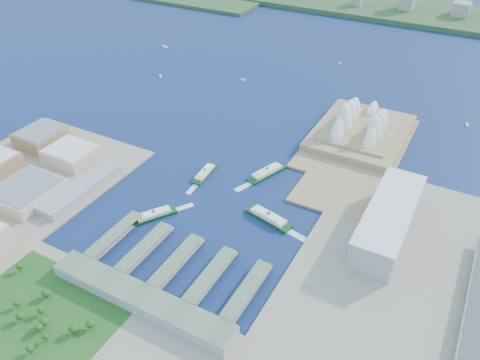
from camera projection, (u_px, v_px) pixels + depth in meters
The scene contains 20 objects.
ground at pixel (204, 220), 553.65m from camera, with size 3000.00×3000.00×0.00m, color #0D173F.
south_land at pixel (73, 358), 403.01m from camera, with size 720.00×180.00×3.00m, color gray.
east_land at pixel (398, 333), 423.51m from camera, with size 240.00×500.00×3.00m, color gray.
peninsula at pixel (358, 142), 696.27m from camera, with size 135.00×220.00×3.00m, color #937550.
far_shore at pixel (400, 9), 1249.06m from camera, with size 2200.00×260.00×12.00m, color #2D4926.
opera_house at pixel (363, 118), 693.75m from camera, with size 134.00×180.00×58.00m, color white, non-canonical shape.
toaster_building at pixel (388, 220), 522.71m from camera, with size 45.00×155.00×35.00m, color gray.
west_buildings at pixel (6, 180), 591.63m from camera, with size 200.00×280.00×27.00m, color #936D49, non-canonical shape.
ferry_wharves at pixel (177, 262), 491.99m from camera, with size 184.00×90.00×9.30m, color #53654C, non-canonical shape.
terminal_building at pixel (141, 299), 446.28m from camera, with size 200.00×28.00×12.00m, color gray.
park at pixel (39, 308), 435.14m from camera, with size 150.00×110.00×16.00m, color #194714, non-canonical shape.
ferry_a at pixel (205, 172), 627.51m from camera, with size 12.94×50.84×9.61m, color #0E3917, non-canonical shape.
ferry_b at pixel (267, 171), 627.60m from camera, with size 15.44×60.67×11.47m, color #0E3917, non-canonical shape.
ferry_c at pixel (154, 214), 555.58m from camera, with size 14.04×55.15×10.43m, color #0E3917, non-canonical shape.
ferry_d at pixel (269, 216), 551.45m from camera, with size 15.53×61.01×11.54m, color #0E3917, non-canonical shape.
boat_a at pixel (161, 76), 897.30m from camera, with size 3.46×13.86×2.67m, color white, non-canonical shape.
boat_b at pixel (243, 80), 883.80m from camera, with size 3.28×9.37×2.53m, color white, non-canonical shape.
boat_c at pixel (467, 124), 741.64m from camera, with size 3.24×11.09×2.50m, color white, non-canonical shape.
boat_d at pixel (165, 46), 1028.56m from camera, with size 3.92×17.91×3.02m, color white, non-canonical shape.
boat_e at pixel (340, 63), 949.74m from camera, with size 3.10×9.75×2.39m, color white, non-canonical shape.
Camera 1 is at (240.47, -349.66, 361.38)m, focal length 35.00 mm.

